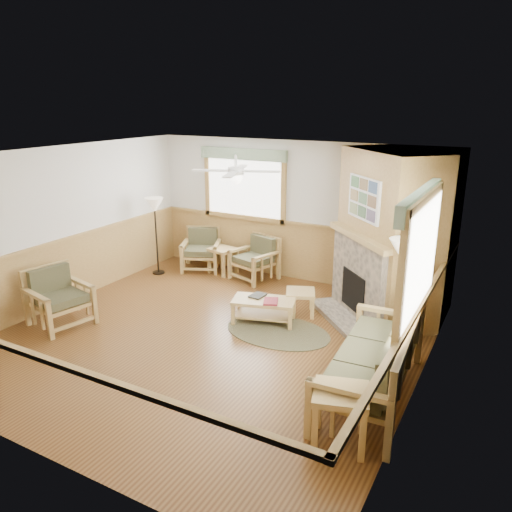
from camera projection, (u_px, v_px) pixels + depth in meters
The scene contains 24 objects.
floor at pixel (211, 337), 7.52m from camera, with size 6.00×6.00×0.01m, color brown.
ceiling at pixel (205, 156), 6.70m from camera, with size 6.00×6.00×0.01m, color white.
wall_back at pixel (295, 212), 9.62m from camera, with size 6.00×0.02×2.70m, color silver.
wall_front at pixel (26, 335), 4.60m from camera, with size 6.00×0.02×2.70m, color silver.
wall_left at pixel (61, 227), 8.48m from camera, with size 0.02×6.00×2.70m, color silver.
wall_right at pixel (425, 288), 5.74m from camera, with size 0.02×6.00×2.70m, color silver.
wainscot at pixel (210, 303), 7.35m from camera, with size 6.00×6.00×1.10m, color #A98245, non-canonical shape.
fireplace at pixel (388, 236), 7.89m from camera, with size 2.20×2.20×2.70m, color #A98245, non-canonical shape.
window_back at pixel (244, 147), 9.73m from camera, with size 1.90×0.16×1.50m, color white, non-canonical shape.
window_right at pixel (429, 189), 5.23m from camera, with size 0.16×1.90×1.50m, color white, non-canonical shape.
ceiling_fan at pixel (236, 158), 6.83m from camera, with size 1.24×1.24×0.36m, color white, non-canonical shape.
sofa at pixel (372, 358), 5.89m from camera, with size 0.90×2.20×1.01m, color tan, non-canonical shape.
armchair_back_left at pixel (201, 250), 10.40m from camera, with size 0.75×0.75×0.85m, color tan, non-canonical shape.
armchair_back_right at pixel (254, 259), 9.82m from camera, with size 0.75×0.75×0.84m, color tan, non-canonical shape.
armchair_left at pixel (60, 298), 7.81m from camera, with size 0.81×0.81×0.91m, color tan, non-canonical shape.
coffee_table at pixel (264, 311), 7.96m from camera, with size 0.98×0.49×0.39m, color tan, non-canonical shape.
end_table_chairs at pixel (223, 261), 10.20m from camera, with size 0.48×0.46×0.53m, color tan, non-canonical shape.
end_table_sofa at pixel (340, 417), 5.11m from camera, with size 0.56×0.53×0.62m, color tan, non-canonical shape.
footstool at pixel (300, 302), 8.28m from camera, with size 0.47×0.47×0.40m, color tan, non-canonical shape.
braided_rug at pixel (278, 331), 7.68m from camera, with size 1.67×1.67×0.01m, color #4D482F.
floor_lamp_left at pixel (156, 236), 10.04m from camera, with size 0.36×0.36×1.58m, color black, non-canonical shape.
floor_lamp_right at pixel (399, 298), 6.80m from camera, with size 0.38×0.38×1.68m, color black, non-canonical shape.
book_red at pixel (271, 300), 7.79m from camera, with size 0.22×0.30×0.03m, color maroon.
book_dark at pixel (258, 295), 8.03m from camera, with size 0.20×0.27×0.03m, color #272721.
Camera 1 is at (3.86, -5.64, 3.43)m, focal length 35.00 mm.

